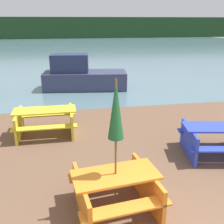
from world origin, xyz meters
The scene contains 7 objects.
water centered at (0.00, 32.35, 0.00)m, with size 60.00×50.00×0.00m.
far_treeline centered at (0.00, 52.35, 2.00)m, with size 80.00×1.60×4.00m.
picnic_table_orange centered at (-0.65, 1.54, 0.44)m, with size 1.66×1.55×0.74m.
picnic_table_blue centered at (2.20, 3.15, 0.46)m, with size 1.79×1.64×0.77m.
picnic_table_yellow centered at (-2.08, 5.22, 0.47)m, with size 1.82×1.39×0.78m.
umbrella_darkgreen centered at (-0.65, 1.54, 1.88)m, with size 0.26×0.26×2.41m.
boat centered at (-0.62, 10.67, 0.64)m, with size 4.21×2.05×1.73m.
Camera 1 is at (-1.41, -2.33, 3.24)m, focal length 42.00 mm.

